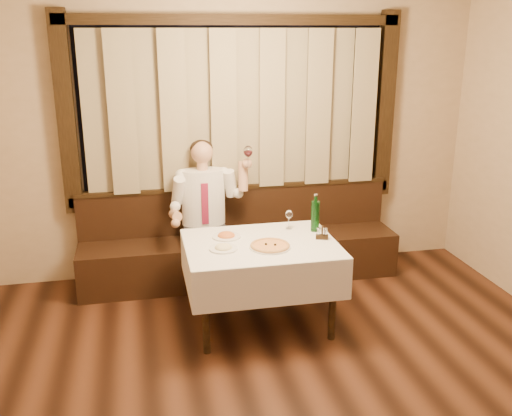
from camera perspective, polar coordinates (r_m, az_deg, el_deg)
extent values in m
cube|color=tan|center=(5.83, -2.25, 6.93)|extent=(5.00, 0.01, 2.80)
cube|color=black|center=(5.77, -2.25, 9.83)|extent=(3.00, 0.02, 1.60)
cube|color=orange|center=(5.73, -9.16, 6.53)|extent=(0.50, 0.01, 0.40)
cube|color=black|center=(5.90, -2.09, 1.57)|extent=(3.30, 0.12, 0.10)
cube|color=black|center=(5.68, -2.28, 18.31)|extent=(3.30, 0.12, 0.10)
cube|color=black|center=(5.68, -18.48, 8.85)|extent=(0.16, 0.12, 1.90)
cube|color=black|center=(6.20, 12.78, 9.96)|extent=(0.16, 0.12, 1.90)
cube|color=#7F7452|center=(5.67, -2.08, 9.70)|extent=(2.90, 0.08, 1.55)
cube|color=black|center=(5.87, -1.58, -4.99)|extent=(3.20, 0.60, 0.45)
cube|color=black|center=(5.93, -2.03, -0.10)|extent=(3.20, 0.12, 0.45)
cube|color=black|center=(5.86, -2.06, 2.18)|extent=(3.20, 0.14, 0.04)
cylinder|color=black|center=(4.53, -5.03, -10.36)|extent=(0.06, 0.06, 0.71)
cylinder|color=black|center=(4.75, 7.68, -9.10)|extent=(0.06, 0.06, 0.71)
cylinder|color=black|center=(5.19, -6.05, -6.61)|extent=(0.06, 0.06, 0.71)
cylinder|color=black|center=(5.38, 5.07, -5.69)|extent=(0.06, 0.06, 0.71)
cube|color=black|center=(4.79, 0.50, -3.79)|extent=(1.20, 0.90, 0.04)
cube|color=silver|center=(4.78, 0.50, -3.53)|extent=(1.26, 0.96, 0.01)
cube|color=silver|center=(4.42, 1.84, -7.84)|extent=(1.26, 0.01, 0.35)
cube|color=silver|center=(5.28, -0.63, -3.48)|extent=(1.26, 0.01, 0.35)
cube|color=silver|center=(4.76, -6.98, -6.04)|extent=(0.01, 0.96, 0.35)
cube|color=silver|center=(5.01, 7.58, -4.84)|extent=(0.01, 0.96, 0.35)
cylinder|color=white|center=(4.67, 1.41, -3.91)|extent=(0.34, 0.34, 0.01)
cylinder|color=#D3561F|center=(4.67, 1.41, -3.80)|extent=(0.31, 0.31, 0.01)
torus|color=#BF8549|center=(4.67, 1.41, -3.75)|extent=(0.32, 0.32, 0.02)
sphere|color=black|center=(4.68, 1.00, -3.62)|extent=(0.02, 0.02, 0.02)
sphere|color=black|center=(4.67, 1.92, -3.69)|extent=(0.02, 0.02, 0.02)
cylinder|color=white|center=(4.90, -2.98, -2.87)|extent=(0.24, 0.24, 0.02)
ellipsoid|color=#C45D1F|center=(4.89, -2.99, -2.41)|extent=(0.15, 0.15, 0.07)
cylinder|color=white|center=(4.64, -3.28, -4.08)|extent=(0.23, 0.23, 0.01)
ellipsoid|color=beige|center=(4.63, -3.29, -3.62)|extent=(0.14, 0.14, 0.07)
cylinder|color=#115016|center=(5.03, 5.94, -0.82)|extent=(0.07, 0.07, 0.27)
cylinder|color=#115016|center=(4.99, 6.00, 0.91)|extent=(0.03, 0.03, 0.06)
cylinder|color=silver|center=(4.98, 6.01, 1.32)|extent=(0.03, 0.03, 0.01)
cylinder|color=white|center=(5.11, 3.29, -2.06)|extent=(0.06, 0.06, 0.01)
cylinder|color=white|center=(5.10, 3.30, -1.54)|extent=(0.01, 0.01, 0.09)
ellipsoid|color=white|center=(5.07, 3.32, -0.63)|extent=(0.07, 0.07, 0.08)
cube|color=black|center=(4.89, 6.62, -2.89)|extent=(0.12, 0.09, 0.04)
cube|color=black|center=(4.87, 6.64, -2.26)|extent=(0.03, 0.05, 0.08)
cylinder|color=white|center=(4.88, 6.27, -2.43)|extent=(0.03, 0.03, 0.06)
cylinder|color=silver|center=(4.87, 6.29, -2.04)|extent=(0.03, 0.03, 0.01)
cylinder|color=white|center=(4.88, 7.00, -2.46)|extent=(0.03, 0.03, 0.06)
cylinder|color=silver|center=(4.87, 7.01, -2.07)|extent=(0.03, 0.03, 0.01)
cube|color=black|center=(5.59, -5.02, -2.83)|extent=(0.41, 0.46, 0.16)
cube|color=black|center=(5.49, -5.81, -6.71)|extent=(0.11, 0.12, 0.45)
cube|color=black|center=(5.51, -3.48, -6.53)|extent=(0.11, 0.12, 0.45)
ellipsoid|color=white|center=(5.62, -5.30, 1.11)|extent=(0.43, 0.27, 0.55)
cube|color=maroon|center=(5.50, -5.12, 0.41)|extent=(0.07, 0.01, 0.41)
cylinder|color=tan|center=(5.54, -5.39, 4.25)|extent=(0.10, 0.10, 0.08)
sphere|color=tan|center=(5.52, -5.43, 5.59)|extent=(0.21, 0.21, 0.21)
ellipsoid|color=black|center=(5.54, -5.48, 5.96)|extent=(0.22, 0.22, 0.17)
sphere|color=white|center=(5.55, -7.46, 3.21)|extent=(0.13, 0.13, 0.13)
sphere|color=white|center=(5.59, -3.29, 3.44)|extent=(0.13, 0.13, 0.13)
sphere|color=tan|center=(5.24, -8.05, -1.53)|extent=(0.09, 0.09, 0.09)
sphere|color=tan|center=(5.43, -0.90, 4.48)|extent=(0.10, 0.10, 0.10)
cylinder|color=white|center=(5.39, -0.84, 4.83)|extent=(0.01, 0.01, 0.11)
ellipsoid|color=white|center=(5.37, -0.84, 5.73)|extent=(0.09, 0.09, 0.11)
ellipsoid|color=#4C070F|center=(5.38, -0.84, 5.52)|extent=(0.07, 0.07, 0.06)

